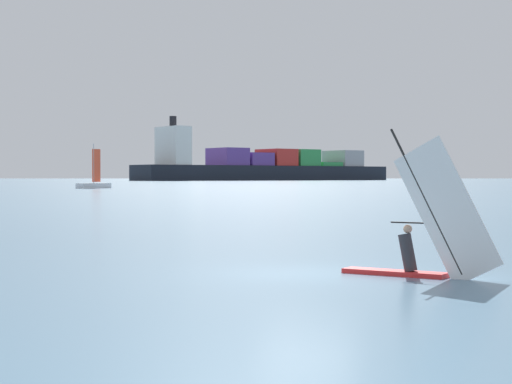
% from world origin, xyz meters
% --- Properties ---
extents(ground_plane, '(4000.00, 4000.00, 0.00)m').
position_xyz_m(ground_plane, '(0.00, 0.00, 0.00)').
color(ground_plane, '#476B84').
extents(windsurfer, '(4.10, 0.88, 3.87)m').
position_xyz_m(windsurfer, '(2.74, 0.57, 0.91)').
color(windsurfer, red).
rests_on(windsurfer, ground_plane).
extents(cargo_ship, '(107.15, 168.24, 36.88)m').
position_xyz_m(cargo_ship, '(-217.62, 458.96, 8.60)').
color(cargo_ship, black).
rests_on(cargo_ship, ground_plane).
extents(small_sailboat, '(3.00, 8.68, 9.20)m').
position_xyz_m(small_sailboat, '(-99.25, 124.84, 0.86)').
color(small_sailboat, white).
rests_on(small_sailboat, ground_plane).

